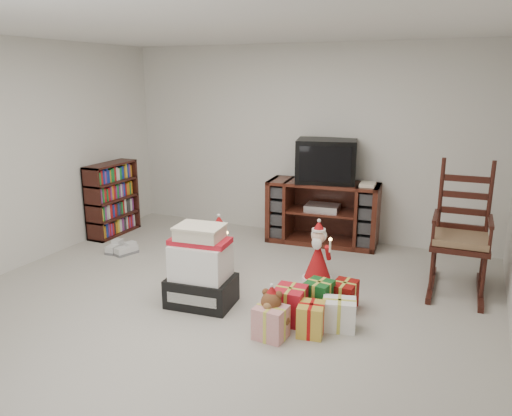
{
  "coord_description": "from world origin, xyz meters",
  "views": [
    {
      "loc": [
        2.09,
        -3.74,
        2.09
      ],
      "look_at": [
        0.15,
        0.6,
        0.83
      ],
      "focal_mm": 35.0,
      "sensor_mm": 36.0,
      "label": 1
    }
  ],
  "objects": [
    {
      "name": "red_suitcase",
      "position": [
        -0.31,
        0.41,
        0.24
      ],
      "size": [
        0.37,
        0.21,
        0.54
      ],
      "rotation": [
        0.0,
        0.0,
        -0.06
      ],
      "color": "maroon",
      "rests_on": "floor"
    },
    {
      "name": "room",
      "position": [
        0.0,
        0.0,
        1.25
      ],
      "size": [
        5.01,
        5.01,
        2.51
      ],
      "color": "#ADAA9F",
      "rests_on": "ground"
    },
    {
      "name": "teddy_bear",
      "position": [
        0.67,
        -0.23,
        0.17
      ],
      "size": [
        0.26,
        0.23,
        0.38
      ],
      "color": "brown",
      "rests_on": "floor"
    },
    {
      "name": "crt_television",
      "position": [
        0.38,
        2.25,
        1.07
      ],
      "size": [
        0.83,
        0.67,
        0.54
      ],
      "rotation": [
        0.0,
        0.0,
        0.22
      ],
      "color": "black",
      "rests_on": "tv_stand"
    },
    {
      "name": "gift_cluster",
      "position": [
        0.93,
        0.06,
        0.12
      ],
      "size": [
        0.72,
        1.0,
        0.25
      ],
      "color": "red",
      "rests_on": "floor"
    },
    {
      "name": "santa_figurine",
      "position": [
        0.69,
        0.98,
        0.25
      ],
      "size": [
        0.32,
        0.31,
        0.66
      ],
      "color": "#A51115",
      "rests_on": "floor"
    },
    {
      "name": "stocking",
      "position": [
        -0.07,
        -0.02,
        0.28
      ],
      "size": [
        0.28,
        0.16,
        0.56
      ],
      "primitive_type": null,
      "rotation": [
        0.0,
        0.0,
        0.21
      ],
      "color": "#0E7E22",
      "rests_on": "floor"
    },
    {
      "name": "mrs_claus_figurine",
      "position": [
        -0.37,
        0.79,
        0.25
      ],
      "size": [
        0.31,
        0.3,
        0.64
      ],
      "color": "#A51115",
      "rests_on": "floor"
    },
    {
      "name": "sneaker_pair",
      "position": [
        -1.76,
        0.83,
        0.05
      ],
      "size": [
        0.36,
        0.31,
        0.1
      ],
      "rotation": [
        0.0,
        0.0,
        -0.06
      ],
      "color": "silver",
      "rests_on": "floor"
    },
    {
      "name": "rocking_chair",
      "position": [
        2.03,
        1.37,
        0.46
      ],
      "size": [
        0.56,
        0.91,
        1.35
      ],
      "rotation": [
        0.0,
        0.0,
        0.03
      ],
      "color": "#38150F",
      "rests_on": "floor"
    },
    {
      "name": "tv_stand",
      "position": [
        0.36,
        2.22,
        0.4
      ],
      "size": [
        1.43,
        0.61,
        0.8
      ],
      "rotation": [
        0.0,
        0.0,
        0.08
      ],
      "color": "#4F1F16",
      "rests_on": "floor"
    },
    {
      "name": "bookshelf",
      "position": [
        -2.34,
        1.42,
        0.47
      ],
      "size": [
        0.27,
        0.8,
        0.98
      ],
      "color": "#38150F",
      "rests_on": "floor"
    },
    {
      "name": "gift_pile",
      "position": [
        -0.14,
        0.01,
        0.33
      ],
      "size": [
        0.64,
        0.49,
        0.76
      ],
      "rotation": [
        0.0,
        0.0,
        0.1
      ],
      "color": "black",
      "rests_on": "floor"
    }
  ]
}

